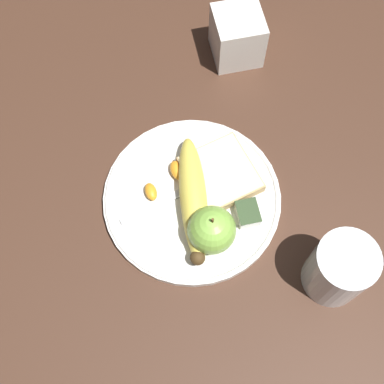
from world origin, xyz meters
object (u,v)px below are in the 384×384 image
banana (192,199)px  fork (186,188)px  juice_glass (339,270)px  condiment_caddy (237,36)px  plate (192,198)px  apple (212,230)px  bread_slice (220,174)px  jam_packet (248,214)px

banana → fork: bearing=-174.2°
juice_glass → condiment_caddy: bearing=-174.8°
fork → plate: bearing=-87.7°
apple → juice_glass: bearing=59.2°
plate → bread_slice: (-0.02, 0.05, 0.02)m
bread_slice → condiment_caddy: (-0.23, 0.08, 0.02)m
plate → fork: (-0.02, -0.01, 0.01)m
apple → condiment_caddy: size_ratio=0.89×
fork → jam_packet: 0.10m
juice_glass → fork: juice_glass is taller
plate → jam_packet: (0.05, 0.07, 0.01)m
fork → condiment_caddy: bearing=43.5°
plate → juice_glass: 0.24m
bread_slice → fork: (0.01, -0.05, -0.01)m
fork → jam_packet: bearing=-55.3°
apple → fork: size_ratio=0.43×
banana → bread_slice: banana is taller
juice_glass → jam_packet: (-0.11, -0.10, -0.03)m
fork → apple: bearing=-93.9°
banana → condiment_caddy: (-0.26, 0.13, 0.01)m
fork → jam_packet: jam_packet is taller
bread_slice → condiment_caddy: 0.25m
juice_glass → condiment_caddy: (-0.41, -0.04, -0.01)m
apple → condiment_caddy: (-0.32, 0.12, -0.00)m
bread_slice → banana: bearing=-56.4°
juice_glass → apple: (-0.09, -0.16, -0.00)m
apple → banana: size_ratio=0.39×
jam_packet → fork: bearing=-128.7°
plate → apple: size_ratio=3.42×
jam_packet → condiment_caddy: 0.31m
apple → jam_packet: (-0.02, 0.06, -0.02)m
banana → juice_glass: bearing=48.9°
juice_glass → apple: juice_glass is taller
jam_packet → condiment_caddy: bearing=169.1°
plate → bread_slice: bearing=115.3°
apple → plate: bearing=-168.9°
bread_slice → fork: bread_slice is taller
juice_glass → banana: juice_glass is taller
apple → condiment_caddy: 0.34m
apple → condiment_caddy: bearing=159.9°
banana → bread_slice: (-0.03, 0.05, -0.01)m
jam_packet → apple: bearing=-70.4°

